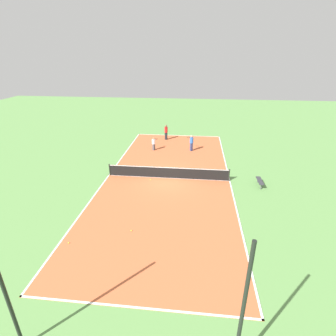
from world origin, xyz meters
TOP-DOWN VIEW (x-y plane):
  - ground_plane at (0.00, 0.00)m, footprint 80.00×80.00m
  - court_surface at (0.00, 0.00)m, footprint 10.05×24.05m
  - tennis_net at (0.00, 0.00)m, footprint 9.85×0.10m
  - bench at (-7.16, 0.57)m, footprint 0.36×1.44m
  - player_near_white at (2.20, -6.46)m, footprint 0.64×0.99m
  - player_coach_red at (1.32, -10.16)m, footprint 0.46×0.46m
  - player_near_blue at (-1.71, -6.68)m, footprint 0.81×0.95m
  - tennis_ball_near_net at (-1.09, -0.38)m, footprint 0.07×0.07m
  - tennis_ball_far_baseline at (1.35, 7.17)m, footprint 0.07×0.07m
  - tennis_ball_right_alley at (4.47, 8.56)m, footprint 0.07×0.07m
  - tennis_ball_left_sideline at (1.36, 0.57)m, footprint 0.07×0.07m
  - fence_post_back_left at (-3.62, 13.87)m, footprint 0.12×0.12m
  - fence_post_back_right at (3.62, 13.87)m, footprint 0.12×0.12m

SIDE VIEW (x-z plane):
  - ground_plane at x=0.00m, z-range 0.00..0.00m
  - court_surface at x=0.00m, z-range 0.00..0.02m
  - tennis_ball_near_net at x=-1.09m, z-range 0.02..0.09m
  - tennis_ball_far_baseline at x=1.35m, z-range 0.02..0.09m
  - tennis_ball_right_alley at x=4.47m, z-range 0.02..0.09m
  - tennis_ball_left_sideline at x=1.36m, z-range 0.02..0.09m
  - bench at x=-7.16m, z-range 0.16..0.61m
  - tennis_net at x=0.00m, z-range 0.03..1.02m
  - player_near_white at x=2.20m, z-range 0.11..1.46m
  - player_near_blue at x=-1.71m, z-range 0.15..1.83m
  - player_coach_red at x=1.32m, z-range 0.15..1.90m
  - fence_post_back_left at x=-3.62m, z-range 0.00..5.27m
  - fence_post_back_right at x=3.62m, z-range 0.00..5.27m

